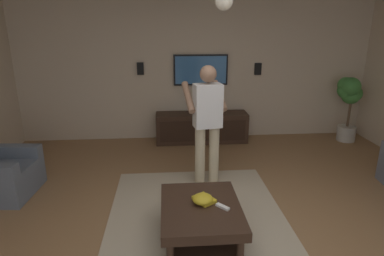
{
  "coord_description": "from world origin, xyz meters",
  "views": [
    {
      "loc": [
        -2.96,
        0.58,
        2.15
      ],
      "look_at": [
        0.92,
        0.27,
        0.91
      ],
      "focal_mm": 30.89,
      "sensor_mm": 36.0,
      "label": 1
    }
  ],
  "objects_px": {
    "coffee_table": "(201,214)",
    "tv": "(201,70)",
    "wall_speaker_right": "(140,69)",
    "vase_round": "(199,107)",
    "remote_white": "(223,207)",
    "book": "(204,199)",
    "remote_black": "(209,198)",
    "bowl": "(203,199)",
    "wall_speaker_left": "(258,69)",
    "potted_plant_tall": "(349,98)",
    "person_standing": "(207,118)",
    "media_console": "(202,127)"
  },
  "relations": [
    {
      "from": "vase_round",
      "to": "wall_speaker_right",
      "type": "distance_m",
      "value": 1.29
    },
    {
      "from": "media_console",
      "to": "bowl",
      "type": "distance_m",
      "value": 2.95
    },
    {
      "from": "coffee_table",
      "to": "tv",
      "type": "distance_m",
      "value": 3.39
    },
    {
      "from": "media_console",
      "to": "remote_white",
      "type": "bearing_deg",
      "value": -2.27
    },
    {
      "from": "media_console",
      "to": "vase_round",
      "type": "height_order",
      "value": "vase_round"
    },
    {
      "from": "wall_speaker_right",
      "to": "vase_round",
      "type": "bearing_deg",
      "value": -101.3
    },
    {
      "from": "potted_plant_tall",
      "to": "wall_speaker_left",
      "type": "distance_m",
      "value": 1.77
    },
    {
      "from": "remote_white",
      "to": "wall_speaker_left",
      "type": "relative_size",
      "value": 0.68
    },
    {
      "from": "coffee_table",
      "to": "vase_round",
      "type": "relative_size",
      "value": 4.55
    },
    {
      "from": "potted_plant_tall",
      "to": "coffee_table",
      "type": "bearing_deg",
      "value": 132.83
    },
    {
      "from": "media_console",
      "to": "potted_plant_tall",
      "type": "xyz_separation_m",
      "value": [
        -0.14,
        -2.74,
        0.55
      ]
    },
    {
      "from": "remote_white",
      "to": "wall_speaker_right",
      "type": "xyz_separation_m",
      "value": [
        3.29,
        0.99,
        0.94
      ]
    },
    {
      "from": "vase_round",
      "to": "bowl",
      "type": "bearing_deg",
      "value": 174.98
    },
    {
      "from": "tv",
      "to": "vase_round",
      "type": "relative_size",
      "value": 4.58
    },
    {
      "from": "bowl",
      "to": "vase_round",
      "type": "relative_size",
      "value": 0.95
    },
    {
      "from": "person_standing",
      "to": "wall_speaker_left",
      "type": "height_order",
      "value": "person_standing"
    },
    {
      "from": "media_console",
      "to": "wall_speaker_left",
      "type": "relative_size",
      "value": 7.73
    },
    {
      "from": "vase_round",
      "to": "wall_speaker_left",
      "type": "bearing_deg",
      "value": -79.36
    },
    {
      "from": "coffee_table",
      "to": "remote_white",
      "type": "xyz_separation_m",
      "value": [
        -0.06,
        -0.21,
        0.12
      ]
    },
    {
      "from": "coffee_table",
      "to": "person_standing",
      "type": "bearing_deg",
      "value": -9.49
    },
    {
      "from": "bowl",
      "to": "wall_speaker_right",
      "type": "distance_m",
      "value": 3.41
    },
    {
      "from": "potted_plant_tall",
      "to": "person_standing",
      "type": "bearing_deg",
      "value": 118.28
    },
    {
      "from": "bowl",
      "to": "wall_speaker_left",
      "type": "height_order",
      "value": "wall_speaker_left"
    },
    {
      "from": "remote_white",
      "to": "tv",
      "type": "bearing_deg",
      "value": 136.6
    },
    {
      "from": "person_standing",
      "to": "coffee_table",
      "type": "bearing_deg",
      "value": 160.92
    },
    {
      "from": "remote_black",
      "to": "coffee_table",
      "type": "bearing_deg",
      "value": 128.55
    },
    {
      "from": "remote_white",
      "to": "remote_black",
      "type": "relative_size",
      "value": 1.0
    },
    {
      "from": "remote_black",
      "to": "remote_white",
      "type": "bearing_deg",
      "value": -163.54
    },
    {
      "from": "bowl",
      "to": "remote_white",
      "type": "relative_size",
      "value": 1.4
    },
    {
      "from": "remote_black",
      "to": "potted_plant_tall",
      "type": "bearing_deg",
      "value": -60.54
    },
    {
      "from": "tv",
      "to": "remote_white",
      "type": "distance_m",
      "value": 3.41
    },
    {
      "from": "bowl",
      "to": "wall_speaker_left",
      "type": "xyz_separation_m",
      "value": [
        3.19,
        -1.39,
        0.88
      ]
    },
    {
      "from": "book",
      "to": "wall_speaker_left",
      "type": "relative_size",
      "value": 1.0
    },
    {
      "from": "potted_plant_tall",
      "to": "remote_white",
      "type": "bearing_deg",
      "value": 135.49
    },
    {
      "from": "remote_black",
      "to": "wall_speaker_right",
      "type": "xyz_separation_m",
      "value": [
        3.1,
        0.88,
        0.94
      ]
    },
    {
      "from": "vase_round",
      "to": "media_console",
      "type": "bearing_deg",
      "value": -131.37
    },
    {
      "from": "remote_black",
      "to": "vase_round",
      "type": "distance_m",
      "value": 2.91
    },
    {
      "from": "bowl",
      "to": "book",
      "type": "height_order",
      "value": "bowl"
    },
    {
      "from": "bowl",
      "to": "wall_speaker_left",
      "type": "distance_m",
      "value": 3.59
    },
    {
      "from": "wall_speaker_left",
      "to": "potted_plant_tall",
      "type": "bearing_deg",
      "value": -103.27
    },
    {
      "from": "person_standing",
      "to": "remote_white",
      "type": "height_order",
      "value": "person_standing"
    },
    {
      "from": "remote_black",
      "to": "wall_speaker_left",
      "type": "distance_m",
      "value": 3.49
    },
    {
      "from": "media_console",
      "to": "potted_plant_tall",
      "type": "distance_m",
      "value": 2.79
    },
    {
      "from": "book",
      "to": "wall_speaker_right",
      "type": "height_order",
      "value": "wall_speaker_right"
    },
    {
      "from": "coffee_table",
      "to": "book",
      "type": "bearing_deg",
      "value": -26.5
    },
    {
      "from": "person_standing",
      "to": "wall_speaker_left",
      "type": "xyz_separation_m",
      "value": [
        1.92,
        -1.2,
        0.39
      ]
    },
    {
      "from": "coffee_table",
      "to": "potted_plant_tall",
      "type": "height_order",
      "value": "potted_plant_tall"
    },
    {
      "from": "remote_white",
      "to": "book",
      "type": "height_order",
      "value": "book"
    },
    {
      "from": "potted_plant_tall",
      "to": "book",
      "type": "height_order",
      "value": "potted_plant_tall"
    },
    {
      "from": "wall_speaker_right",
      "to": "tv",
      "type": "bearing_deg",
      "value": -90.67
    }
  ]
}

